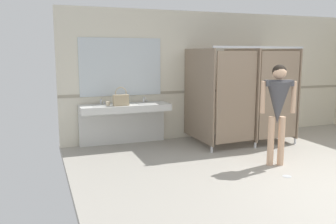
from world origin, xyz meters
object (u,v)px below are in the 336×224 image
object	(u,v)px
handbag	(121,100)
paper_cup	(108,104)
soap_dispenser	(128,99)
person_standing	(278,102)

from	to	relation	value
handbag	paper_cup	size ratio (longest dim) A/B	4.26
handbag	soap_dispenser	world-z (taller)	handbag
handbag	soap_dispenser	bearing A→B (deg)	55.68
person_standing	paper_cup	bearing A→B (deg)	140.65
paper_cup	soap_dispenser	bearing A→B (deg)	30.10
soap_dispenser	paper_cup	distance (m)	0.55
person_standing	handbag	bearing A→B (deg)	138.13
person_standing	paper_cup	distance (m)	3.22
soap_dispenser	person_standing	bearing A→B (deg)	-48.97
person_standing	paper_cup	size ratio (longest dim) A/B	19.66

